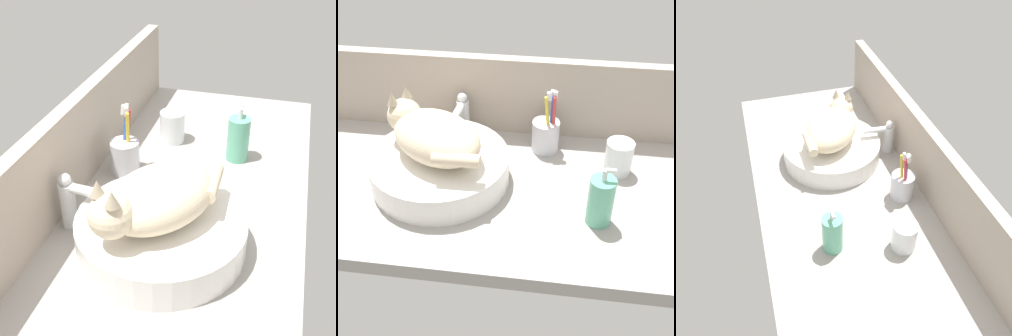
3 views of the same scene
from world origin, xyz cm
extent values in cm
cube|color=#9E9993|center=(0.00, 0.00, -2.00)|extent=(133.52, 57.78, 4.00)
cube|color=#AD9E8E|center=(0.00, 27.09, 11.37)|extent=(133.52, 3.60, 22.74)
cylinder|color=white|center=(-16.08, 0.69, 3.78)|extent=(35.37, 35.37, 7.56)
ellipsoid|color=beige|center=(-16.08, 0.69, 13.06)|extent=(30.23, 27.90, 11.00)
sphere|color=beige|center=(-26.02, 7.18, 14.56)|extent=(8.80, 8.80, 8.80)
cone|color=tan|center=(-28.06, 5.88, 19.96)|extent=(2.80, 2.80, 3.20)
cone|color=tan|center=(-25.66, 9.57, 19.96)|extent=(2.80, 2.80, 3.20)
cylinder|color=beige|center=(-9.27, -8.32, 13.56)|extent=(11.07, 3.44, 3.20)
cylinder|color=silver|center=(-14.40, 22.29, 5.50)|extent=(3.60, 3.60, 11.00)
cylinder|color=silver|center=(-14.78, 17.31, 10.40)|extent=(2.97, 10.14, 2.20)
sphere|color=silver|center=(-14.40, 22.29, 12.20)|extent=(2.80, 2.80, 2.80)
cylinder|color=#60B793|center=(23.96, -9.52, 6.13)|extent=(5.94, 5.94, 12.26)
cylinder|color=silver|center=(23.96, -9.52, 13.66)|extent=(1.20, 1.20, 2.80)
cylinder|color=silver|center=(25.16, -9.52, 15.06)|extent=(2.20, 1.00, 1.00)
cylinder|color=silver|center=(9.67, 17.81, 4.47)|extent=(7.54, 7.54, 8.94)
cylinder|color=blue|center=(10.97, 18.15, 8.90)|extent=(1.36, 2.69, 17.02)
cube|color=white|center=(10.97, 18.15, 17.40)|extent=(1.27, 1.05, 2.50)
cylinder|color=yellow|center=(10.16, 17.00, 8.90)|extent=(2.68, 1.98, 17.02)
cube|color=white|center=(10.16, 17.00, 17.40)|extent=(1.45, 0.95, 2.56)
cylinder|color=#D13838|center=(11.66, 17.54, 8.90)|extent=(1.12, 2.56, 17.02)
cube|color=white|center=(11.66, 17.54, 17.40)|extent=(1.23, 1.03, 2.48)
cylinder|color=white|center=(29.24, 10.27, 4.56)|extent=(7.20, 7.20, 9.13)
cylinder|color=silver|center=(29.24, 10.27, 3.39)|extent=(6.34, 6.34, 6.79)
camera|label=1|loc=(-87.70, -20.45, 67.24)|focal=50.00mm
camera|label=2|loc=(13.43, -90.62, 76.90)|focal=50.00mm
camera|label=3|loc=(89.86, -25.19, 88.86)|focal=40.00mm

